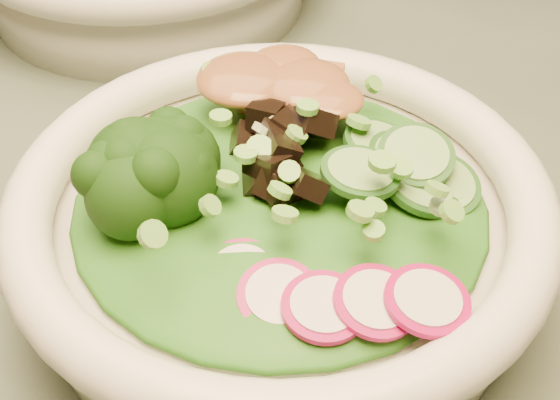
% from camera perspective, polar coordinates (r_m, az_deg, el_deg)
% --- Properties ---
extents(salad_bowl, '(0.29, 0.29, 0.08)m').
position_cam_1_polar(salad_bowl, '(0.43, 0.00, -2.09)').
color(salad_bowl, white).
rests_on(salad_bowl, dining_table).
extents(lettuce_bed, '(0.22, 0.22, 0.03)m').
position_cam_1_polar(lettuce_bed, '(0.41, 0.00, 0.10)').
color(lettuce_bed, '#175712').
rests_on(lettuce_bed, salad_bowl).
extents(broccoli_florets, '(0.10, 0.10, 0.05)m').
position_cam_1_polar(broccoli_florets, '(0.40, -9.66, 1.04)').
color(broccoli_florets, black).
rests_on(broccoli_florets, salad_bowl).
extents(radish_slices, '(0.13, 0.08, 0.02)m').
position_cam_1_polar(radish_slices, '(0.36, 1.84, -6.86)').
color(radish_slices, '#A30C4F').
rests_on(radish_slices, salad_bowl).
extents(cucumber_slices, '(0.09, 0.09, 0.04)m').
position_cam_1_polar(cucumber_slices, '(0.41, 9.75, 2.11)').
color(cucumber_slices, '#84BA67').
rests_on(cucumber_slices, salad_bowl).
extents(mushroom_heap, '(0.09, 0.09, 0.04)m').
position_cam_1_polar(mushroom_heap, '(0.41, -0.21, 2.94)').
color(mushroom_heap, black).
rests_on(mushroom_heap, salad_bowl).
extents(tofu_cubes, '(0.11, 0.09, 0.04)m').
position_cam_1_polar(tofu_cubes, '(0.46, -0.77, 7.03)').
color(tofu_cubes, brown).
rests_on(tofu_cubes, salad_bowl).
extents(peanut_sauce, '(0.08, 0.06, 0.02)m').
position_cam_1_polar(peanut_sauce, '(0.45, -0.78, 8.51)').
color(peanut_sauce, brown).
rests_on(peanut_sauce, tofu_cubes).
extents(scallion_garnish, '(0.21, 0.21, 0.03)m').
position_cam_1_polar(scallion_garnish, '(0.40, 0.00, 2.98)').
color(scallion_garnish, '#69B43F').
rests_on(scallion_garnish, salad_bowl).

